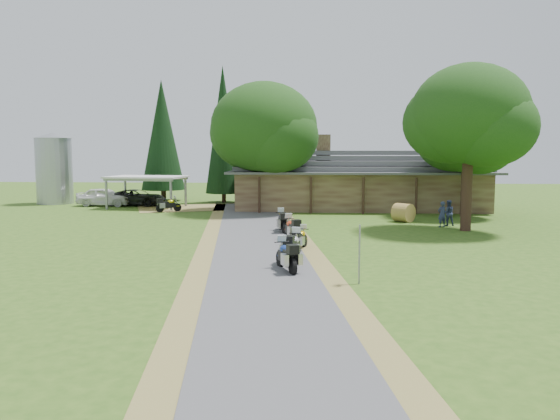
# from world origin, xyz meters

# --- Properties ---
(ground) EXTENTS (120.00, 120.00, 0.00)m
(ground) POSITION_xyz_m (0.00, 0.00, 0.00)
(ground) COLOR #2F5217
(ground) RESTS_ON ground
(driveway) EXTENTS (51.95, 51.95, 0.00)m
(driveway) POSITION_xyz_m (-0.50, 4.00, 0.00)
(driveway) COLOR #414143
(driveway) RESTS_ON ground
(lodge) EXTENTS (21.40, 9.40, 4.90)m
(lodge) POSITION_xyz_m (6.00, 24.00, 2.45)
(lodge) COLOR brown
(lodge) RESTS_ON ground
(silo) EXTENTS (3.19, 3.19, 6.46)m
(silo) POSITION_xyz_m (-21.50, 26.08, 3.23)
(silo) COLOR gray
(silo) RESTS_ON ground
(carport) EXTENTS (6.60, 4.75, 2.69)m
(carport) POSITION_xyz_m (-11.91, 22.89, 1.34)
(carport) COLOR silver
(carport) RESTS_ON ground
(car_white_sedan) EXTENTS (2.91, 6.25, 2.04)m
(car_white_sedan) POSITION_xyz_m (-16.06, 24.04, 1.02)
(car_white_sedan) COLOR silver
(car_white_sedan) RESTS_ON ground
(car_dark_suv) EXTENTS (2.90, 5.80, 2.14)m
(car_dark_suv) POSITION_xyz_m (-13.36, 24.62, 1.07)
(car_dark_suv) COLOR black
(car_dark_suv) RESTS_ON ground
(motorcycle_row_a) EXTENTS (1.33, 2.06, 1.34)m
(motorcycle_row_a) POSITION_xyz_m (1.16, -0.89, 0.67)
(motorcycle_row_a) COLOR navy
(motorcycle_row_a) RESTS_ON ground
(motorcycle_row_b) EXTENTS (1.05, 2.14, 1.40)m
(motorcycle_row_b) POSITION_xyz_m (1.37, 1.10, 0.70)
(motorcycle_row_b) COLOR #B3B7BB
(motorcycle_row_b) RESTS_ON ground
(motorcycle_row_c) EXTENTS (0.99, 1.79, 1.16)m
(motorcycle_row_c) POSITION_xyz_m (1.61, 3.97, 0.58)
(motorcycle_row_c) COLOR #E4AD00
(motorcycle_row_c) RESTS_ON ground
(motorcycle_row_d) EXTENTS (1.32, 2.14, 1.39)m
(motorcycle_row_d) POSITION_xyz_m (1.07, 6.54, 0.70)
(motorcycle_row_d) COLOR red
(motorcycle_row_d) RESTS_ON ground
(motorcycle_row_e) EXTENTS (1.00, 2.07, 1.36)m
(motorcycle_row_e) POSITION_xyz_m (0.35, 9.78, 0.68)
(motorcycle_row_e) COLOR black
(motorcycle_row_e) RESTS_ON ground
(motorcycle_carport_a) EXTENTS (1.84, 1.55, 1.26)m
(motorcycle_carport_a) POSITION_xyz_m (-9.25, 19.88, 0.63)
(motorcycle_carport_a) COLOR #C0BF0D
(motorcycle_carport_a) RESTS_ON ground
(person_a) EXTENTS (0.66, 0.59, 1.92)m
(person_a) POSITION_xyz_m (10.33, 12.44, 0.96)
(person_a) COLOR navy
(person_a) RESTS_ON ground
(person_b) EXTENTS (0.56, 0.41, 1.95)m
(person_b) POSITION_xyz_m (10.89, 13.13, 0.97)
(person_b) COLOR navy
(person_b) RESTS_ON ground
(hay_bale) EXTENTS (1.71, 1.71, 1.26)m
(hay_bale) POSITION_xyz_m (8.31, 14.87, 0.63)
(hay_bale) COLOR olive
(hay_bale) RESTS_ON ground
(sign_post) EXTENTS (0.39, 0.07, 2.17)m
(sign_post) POSITION_xyz_m (3.91, -2.90, 1.08)
(sign_post) COLOR gray
(sign_post) RESTS_ON ground
(oak_lodge_left) EXTENTS (8.36, 8.36, 10.73)m
(oak_lodge_left) POSITION_xyz_m (-1.73, 20.64, 5.36)
(oak_lodge_left) COLOR #143810
(oak_lodge_left) RESTS_ON ground
(oak_lodge_right) EXTENTS (6.59, 6.59, 9.74)m
(oak_lodge_right) POSITION_xyz_m (13.26, 18.33, 4.87)
(oak_lodge_right) COLOR #143810
(oak_lodge_right) RESTS_ON ground
(oak_driveway) EXTENTS (6.97, 6.97, 11.28)m
(oak_driveway) POSITION_xyz_m (11.41, 10.95, 5.64)
(oak_driveway) COLOR #143810
(oak_driveway) RESTS_ON ground
(cedar_near) EXTENTS (3.38, 3.38, 12.63)m
(cedar_near) POSITION_xyz_m (-6.23, 28.20, 6.31)
(cedar_near) COLOR black
(cedar_near) RESTS_ON ground
(cedar_far) EXTENTS (4.15, 4.15, 11.59)m
(cedar_far) POSITION_xyz_m (-12.35, 29.50, 5.79)
(cedar_far) COLOR black
(cedar_far) RESTS_ON ground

